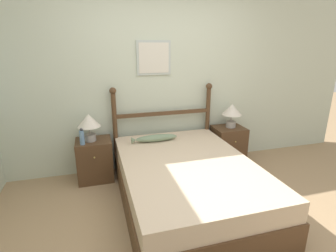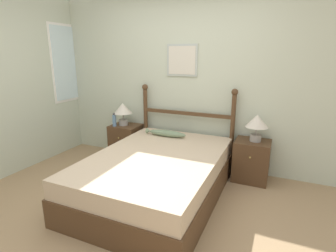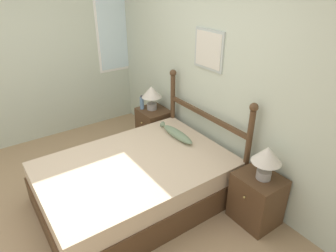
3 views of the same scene
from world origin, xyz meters
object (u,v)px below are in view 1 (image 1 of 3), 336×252
(table_lamp_right, at_px, (232,111))
(nightstand_right, at_px, (228,145))
(nightstand_left, at_px, (95,160))
(bottle, at_px, (82,137))
(fish_pillow, at_px, (155,138))
(table_lamp_left, at_px, (89,122))
(bed, at_px, (187,182))

(table_lamp_right, bearing_deg, nightstand_right, -166.54)
(nightstand_left, relative_size, table_lamp_right, 1.55)
(nightstand_right, bearing_deg, nightstand_left, 180.00)
(nightstand_left, xyz_separation_m, bottle, (-0.13, -0.12, 0.38))
(nightstand_right, distance_m, fish_pillow, 1.24)
(nightstand_left, bearing_deg, nightstand_right, 0.00)
(table_lamp_right, bearing_deg, nightstand_left, -179.82)
(bottle, bearing_deg, table_lamp_left, 49.54)
(bed, height_order, fish_pillow, fish_pillow)
(bottle, xyz_separation_m, fish_pillow, (0.93, -0.05, -0.09))
(nightstand_left, relative_size, bottle, 2.57)
(nightstand_right, distance_m, table_lamp_right, 0.53)
(bed, bearing_deg, table_lamp_right, 40.75)
(bed, distance_m, fish_pillow, 0.80)
(nightstand_left, xyz_separation_m, table_lamp_right, (2.02, 0.01, 0.53))
(nightstand_left, distance_m, table_lamp_left, 0.53)
(bed, relative_size, nightstand_left, 3.73)
(bed, distance_m, nightstand_right, 1.32)
(table_lamp_left, bearing_deg, bottle, -130.46)
(nightstand_right, bearing_deg, bed, -138.73)
(nightstand_left, height_order, nightstand_right, same)
(bottle, bearing_deg, table_lamp_right, 3.30)
(nightstand_left, bearing_deg, fish_pillow, -11.48)
(bed, bearing_deg, table_lamp_left, 139.77)
(nightstand_left, bearing_deg, table_lamp_left, -171.31)
(table_lamp_left, distance_m, table_lamp_right, 2.05)
(bottle, distance_m, fish_pillow, 0.93)
(fish_pillow, bearing_deg, table_lamp_left, 169.27)
(bed, distance_m, nightstand_left, 1.32)
(bed, height_order, bottle, bottle)
(nightstand_right, relative_size, fish_pillow, 0.90)
(nightstand_right, relative_size, table_lamp_right, 1.55)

